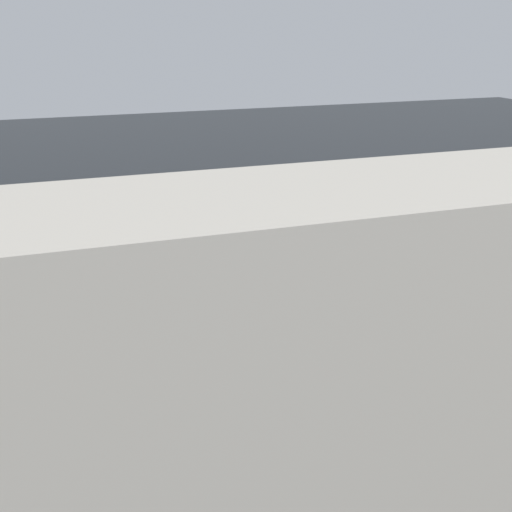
% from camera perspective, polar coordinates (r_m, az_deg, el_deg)
% --- Properties ---
extents(ground_plane, '(60.00, 60.00, 0.00)m').
position_cam_1_polar(ground_plane, '(17.70, 2.79, -0.82)').
color(ground_plane, black).
extents(kerb_strip, '(24.00, 3.20, 0.04)m').
position_cam_1_polar(kerb_strip, '(14.21, 9.47, -6.04)').
color(kerb_strip, slate).
rests_on(kerb_strip, ground).
extents(moving_hatchback, '(4.07, 2.15, 2.06)m').
position_cam_1_polar(moving_hatchback, '(17.74, 4.71, 2.67)').
color(moving_hatchback, blue).
rests_on(moving_hatchback, ground).
extents(fire_hydrant, '(0.42, 0.31, 0.80)m').
position_cam_1_polar(fire_hydrant, '(14.14, -3.25, -4.24)').
color(fire_hydrant, '#197A2D').
rests_on(fire_hydrant, ground).
extents(pedestrian, '(0.25, 0.57, 1.62)m').
position_cam_1_polar(pedestrian, '(13.77, -6.18, -2.48)').
color(pedestrian, silver).
rests_on(pedestrian, ground).
extents(metal_railing, '(9.33, 0.04, 1.05)m').
position_cam_1_polar(metal_railing, '(13.68, 19.13, -4.58)').
color(metal_railing, '#B7BABF').
rests_on(metal_railing, ground).
extents(sign_post, '(0.07, 0.44, 2.40)m').
position_cam_1_polar(sign_post, '(12.64, -7.37, -1.49)').
color(sign_post, '#4C4C51').
rests_on(sign_post, ground).
extents(puddle_patch, '(2.86, 2.86, 0.01)m').
position_cam_1_polar(puddle_patch, '(18.26, 2.72, -0.18)').
color(puddle_patch, black).
rests_on(puddle_patch, ground).
extents(building_block, '(12.48, 2.40, 4.29)m').
position_cam_1_polar(building_block, '(8.96, 17.38, -7.05)').
color(building_block, gray).
rests_on(building_block, ground).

